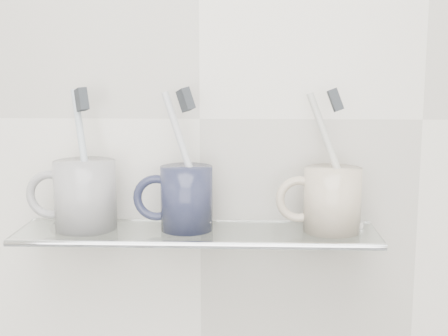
{
  "coord_description": "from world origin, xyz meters",
  "views": [
    {
      "loc": [
        0.07,
        0.2,
        1.33
      ],
      "look_at": [
        0.04,
        1.04,
        1.19
      ],
      "focal_mm": 50.0,
      "sensor_mm": 36.0,
      "label": 1
    }
  ],
  "objects_px": {
    "shelf_glass": "(197,233)",
    "mug_right": "(332,200)",
    "mug_left": "(85,195)",
    "mug_center": "(187,198)"
  },
  "relations": [
    {
      "from": "shelf_glass",
      "to": "mug_center",
      "type": "height_order",
      "value": "mug_center"
    },
    {
      "from": "mug_center",
      "to": "shelf_glass",
      "type": "bearing_deg",
      "value": -40.53
    },
    {
      "from": "shelf_glass",
      "to": "mug_left",
      "type": "height_order",
      "value": "mug_left"
    },
    {
      "from": "mug_left",
      "to": "mug_center",
      "type": "distance_m",
      "value": 0.14
    },
    {
      "from": "mug_center",
      "to": "mug_right",
      "type": "bearing_deg",
      "value": -21.46
    },
    {
      "from": "shelf_glass",
      "to": "mug_right",
      "type": "relative_size",
      "value": 5.64
    },
    {
      "from": "shelf_glass",
      "to": "mug_right",
      "type": "bearing_deg",
      "value": 1.53
    },
    {
      "from": "mug_right",
      "to": "mug_left",
      "type": "bearing_deg",
      "value": -162.88
    },
    {
      "from": "mug_center",
      "to": "mug_right",
      "type": "relative_size",
      "value": 1.01
    },
    {
      "from": "mug_left",
      "to": "mug_right",
      "type": "xyz_separation_m",
      "value": [
        0.34,
        0.0,
        -0.0
      ]
    }
  ]
}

